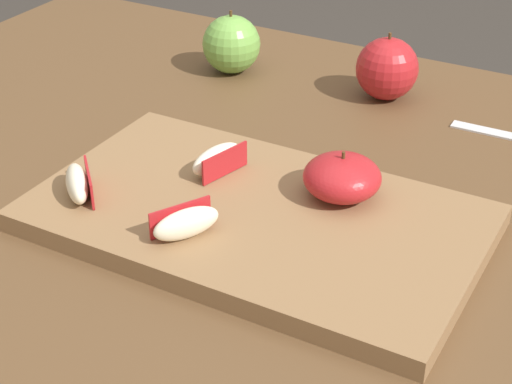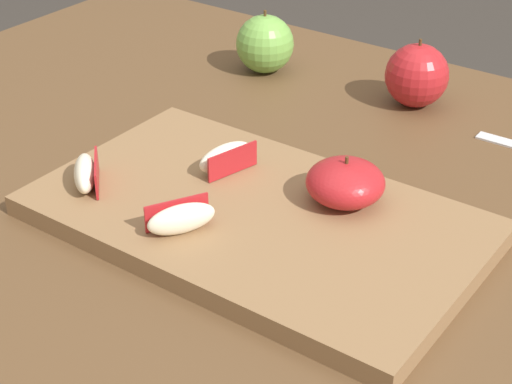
% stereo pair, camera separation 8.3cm
% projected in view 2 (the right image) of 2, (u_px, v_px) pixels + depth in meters
% --- Properties ---
extents(dining_table, '(1.43, 0.90, 0.74)m').
position_uv_depth(dining_table, '(333.00, 288.00, 0.91)').
color(dining_table, brown).
rests_on(dining_table, ground_plane).
extents(cutting_board, '(0.45, 0.26, 0.02)m').
position_uv_depth(cutting_board, '(256.00, 218.00, 0.84)').
color(cutting_board, olive).
rests_on(cutting_board, dining_table).
extents(apple_half_skin_up, '(0.08, 0.08, 0.05)m').
position_uv_depth(apple_half_skin_up, '(344.00, 183.00, 0.84)').
color(apple_half_skin_up, '#B21E23').
rests_on(apple_half_skin_up, cutting_board).
extents(apple_wedge_left, '(0.04, 0.07, 0.03)m').
position_uv_depth(apple_wedge_left, '(226.00, 157.00, 0.90)').
color(apple_wedge_left, '#F4EACC').
rests_on(apple_wedge_left, cutting_board).
extents(apple_wedge_middle, '(0.05, 0.07, 0.03)m').
position_uv_depth(apple_wedge_middle, '(181.00, 218.00, 0.80)').
color(apple_wedge_middle, '#F4EACC').
rests_on(apple_wedge_middle, cutting_board).
extents(apple_wedge_right, '(0.06, 0.06, 0.03)m').
position_uv_depth(apple_wedge_right, '(86.00, 173.00, 0.87)').
color(apple_wedge_right, '#F4EACC').
rests_on(apple_wedge_right, cutting_board).
extents(whole_apple_crimson, '(0.08, 0.08, 0.09)m').
position_uv_depth(whole_apple_crimson, '(417.00, 75.00, 1.08)').
color(whole_apple_crimson, '#B21E23').
rests_on(whole_apple_crimson, dining_table).
extents(whole_apple_granny_green, '(0.08, 0.08, 0.09)m').
position_uv_depth(whole_apple_granny_green, '(265.00, 44.00, 1.17)').
color(whole_apple_granny_green, '#70AD47').
rests_on(whole_apple_granny_green, dining_table).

